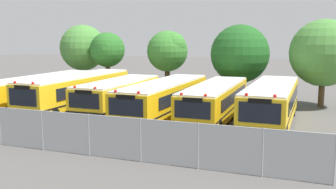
# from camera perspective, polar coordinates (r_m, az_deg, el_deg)

# --- Properties ---
(ground_plane) EXTENTS (160.00, 160.00, 0.00)m
(ground_plane) POSITION_cam_1_polar(r_m,az_deg,el_deg) (26.61, -3.82, -3.20)
(ground_plane) COLOR #514F4C
(school_bus_0) EXTENTS (2.49, 11.58, 2.61)m
(school_bus_0) POSITION_cam_1_polar(r_m,az_deg,el_deg) (30.93, -18.32, 0.61)
(school_bus_0) COLOR yellow
(school_bus_0) RESTS_ON ground_plane
(school_bus_1) EXTENTS (2.65, 11.63, 2.79)m
(school_bus_1) POSITION_cam_1_polar(r_m,az_deg,el_deg) (28.98, -13.35, 0.49)
(school_bus_1) COLOR yellow
(school_bus_1) RESTS_ON ground_plane
(school_bus_2) EXTENTS (2.67, 9.31, 2.54)m
(school_bus_2) POSITION_cam_1_polar(r_m,az_deg,el_deg) (27.17, -7.34, -0.14)
(school_bus_2) COLOR yellow
(school_bus_2) RESTS_ON ground_plane
(school_bus_3) EXTENTS (2.81, 11.36, 2.60)m
(school_bus_3) POSITION_cam_1_polar(r_m,az_deg,el_deg) (25.53, -0.50, -0.55)
(school_bus_3) COLOR yellow
(school_bus_3) RESTS_ON ground_plane
(school_bus_4) EXTENTS (2.49, 10.67, 2.53)m
(school_bus_4) POSITION_cam_1_polar(r_m,az_deg,el_deg) (24.95, 7.06, -0.91)
(school_bus_4) COLOR yellow
(school_bus_4) RESTS_ON ground_plane
(school_bus_5) EXTENTS (2.70, 10.91, 2.71)m
(school_bus_5) POSITION_cam_1_polar(r_m,az_deg,el_deg) (24.26, 15.20, -1.20)
(school_bus_5) COLOR yellow
(school_bus_5) RESTS_ON ground_plane
(tree_0) EXTENTS (4.50, 4.50, 6.64)m
(tree_0) POSITION_cam_1_polar(r_m,az_deg,el_deg) (38.92, -12.50, 6.82)
(tree_0) COLOR #4C3823
(tree_0) RESTS_ON ground_plane
(tree_1) EXTENTS (3.25, 3.25, 5.89)m
(tree_1) POSITION_cam_1_polar(r_m,az_deg,el_deg) (36.30, -9.12, 6.69)
(tree_1) COLOR #4C3823
(tree_1) RESTS_ON ground_plane
(tree_2) EXTENTS (3.70, 3.70, 6.02)m
(tree_2) POSITION_cam_1_polar(r_m,az_deg,el_deg) (34.68, 0.07, 6.62)
(tree_2) COLOR #4C3823
(tree_2) RESTS_ON ground_plane
(tree_3) EXTENTS (4.90, 4.90, 6.48)m
(tree_3) POSITION_cam_1_polar(r_m,az_deg,el_deg) (32.64, 10.86, 5.88)
(tree_3) COLOR #4C3823
(tree_3) RESTS_ON ground_plane
(tree_4) EXTENTS (5.16, 5.16, 6.80)m
(tree_4) POSITION_cam_1_polar(r_m,az_deg,el_deg) (31.73, 22.26, 5.67)
(tree_4) COLOR #4C3823
(tree_4) RESTS_ON ground_plane
(chainlink_fence) EXTENTS (23.39, 0.07, 1.95)m
(chainlink_fence) POSITION_cam_1_polar(r_m,az_deg,el_deg) (18.62, -15.12, -5.39)
(chainlink_fence) COLOR #9EA0A3
(chainlink_fence) RESTS_ON ground_plane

